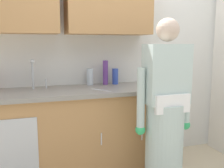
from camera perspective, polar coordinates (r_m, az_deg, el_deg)
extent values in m
cube|color=silver|center=(3.07, -1.02, 7.96)|extent=(4.80, 0.10, 2.70)
cube|color=#B27F4C|center=(2.88, -0.81, 17.87)|extent=(0.91, 0.34, 0.70)
cube|color=#B27F4C|center=(2.78, -9.91, -11.25)|extent=(1.90, 0.60, 0.90)
cube|color=#B7BABF|center=(2.50, -23.06, -15.31)|extent=(0.60, 0.01, 0.72)
cylinder|color=silver|center=(2.53, -2.38, -12.09)|extent=(0.01, 0.01, 0.12)
cylinder|color=silver|center=(2.67, 6.66, -11.00)|extent=(0.01, 0.01, 0.12)
cube|color=gray|center=(2.65, -10.19, -1.69)|extent=(1.96, 0.66, 0.04)
cube|color=#B7BABF|center=(2.63, -16.05, -2.09)|extent=(0.50, 0.36, 0.03)
cylinder|color=#B7BABF|center=(2.76, -17.15, 2.02)|extent=(0.02, 0.02, 0.30)
sphere|color=#B7BABF|center=(2.68, -17.27, 4.84)|extent=(0.04, 0.04, 0.04)
cylinder|color=#B7BABF|center=(2.77, -14.37, 0.09)|extent=(0.02, 0.02, 0.10)
cylinder|color=#B2C6C1|center=(2.48, 11.41, -14.11)|extent=(0.34, 0.34, 0.88)
cube|color=#B2C6C1|center=(2.30, 11.95, 2.17)|extent=(0.38, 0.22, 0.52)
sphere|color=#C9AC96|center=(2.29, 12.27, 11.67)|extent=(0.20, 0.20, 0.20)
cube|color=white|center=(2.24, 13.28, -4.30)|extent=(0.32, 0.04, 0.16)
cylinder|color=#B2C6C1|center=(2.25, 6.41, -3.41)|extent=(0.07, 0.07, 0.55)
sphere|color=#33B266|center=(2.32, 6.29, -10.05)|extent=(0.09, 0.09, 0.09)
cylinder|color=#B2C6C1|center=(2.47, 16.20, -2.58)|extent=(0.07, 0.07, 0.55)
sphere|color=#33B266|center=(2.54, 15.92, -8.68)|extent=(0.09, 0.09, 0.09)
cylinder|color=#334CB2|center=(2.96, 0.72, 1.71)|extent=(0.07, 0.07, 0.18)
cylinder|color=#66388C|center=(2.93, -1.47, 2.55)|extent=(0.06, 0.06, 0.27)
cylinder|color=silver|center=(2.90, -4.92, 1.58)|extent=(0.07, 0.07, 0.19)
cube|color=silver|center=(2.59, -2.39, -1.32)|extent=(0.16, 0.21, 0.01)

